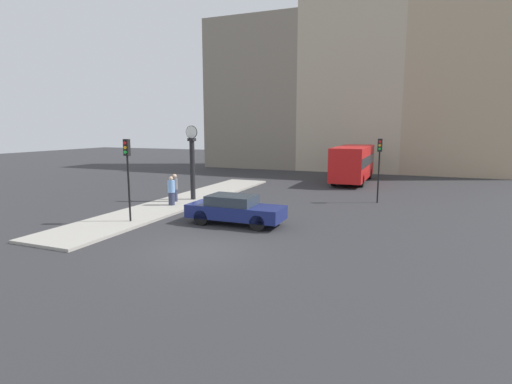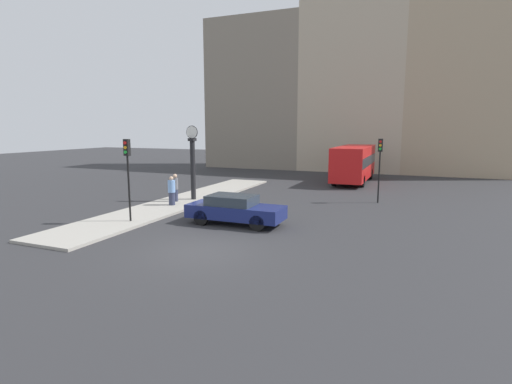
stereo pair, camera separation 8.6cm
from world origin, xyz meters
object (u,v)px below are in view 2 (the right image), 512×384
at_px(sedan_car, 235,209).
at_px(traffic_light_far, 380,157).
at_px(pedestrian_grey_jacket, 175,187).
at_px(pedestrian_blue_stripe, 172,191).
at_px(bus_distant, 354,162).
at_px(street_clock, 193,163).
at_px(traffic_light_near, 128,163).

distance_m(sedan_car, traffic_light_far, 10.12).
height_order(pedestrian_grey_jacket, pedestrian_blue_stripe, pedestrian_grey_jacket).
xyz_separation_m(sedan_car, bus_distant, (2.83, 16.88, 0.97)).
distance_m(bus_distant, street_clock, 14.68).
bearing_deg(bus_distant, pedestrian_grey_jacket, -121.67).
xyz_separation_m(sedan_car, pedestrian_blue_stripe, (-5.05, 2.33, 0.21)).
bearing_deg(pedestrian_grey_jacket, traffic_light_far, 23.20).
xyz_separation_m(pedestrian_grey_jacket, pedestrian_blue_stripe, (0.45, -1.04, -0.03)).
height_order(traffic_light_near, street_clock, street_clock).
distance_m(sedan_car, pedestrian_grey_jacket, 6.46).
bearing_deg(traffic_light_near, traffic_light_far, 44.00).
relative_size(sedan_car, traffic_light_far, 1.18).
distance_m(sedan_car, pedestrian_blue_stripe, 5.57).
distance_m(bus_distant, traffic_light_near, 20.09).
relative_size(sedan_car, pedestrian_grey_jacket, 2.76).
xyz_separation_m(traffic_light_near, pedestrian_blue_stripe, (-0.44, 4.08, -1.94)).
height_order(traffic_light_far, pedestrian_blue_stripe, traffic_light_far).
height_order(sedan_car, pedestrian_grey_jacket, pedestrian_grey_jacket).
bearing_deg(sedan_car, pedestrian_blue_stripe, 155.23).
xyz_separation_m(sedan_car, street_clock, (-4.90, 4.41, 1.62)).
relative_size(traffic_light_near, street_clock, 0.86).
relative_size(sedan_car, pedestrian_blue_stripe, 2.77).
relative_size(sedan_car, traffic_light_near, 1.18).
relative_size(traffic_light_near, pedestrian_grey_jacket, 2.33).
xyz_separation_m(traffic_light_far, street_clock, (-10.54, -3.74, -0.40)).
distance_m(traffic_light_far, pedestrian_blue_stripe, 12.31).
distance_m(bus_distant, traffic_light_far, 9.23).
bearing_deg(street_clock, bus_distant, 58.22).
bearing_deg(traffic_light_near, pedestrian_blue_stripe, 96.21).
relative_size(traffic_light_near, traffic_light_far, 1.00).
distance_m(traffic_light_near, street_clock, 6.19).
bearing_deg(pedestrian_blue_stripe, street_clock, 85.74).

